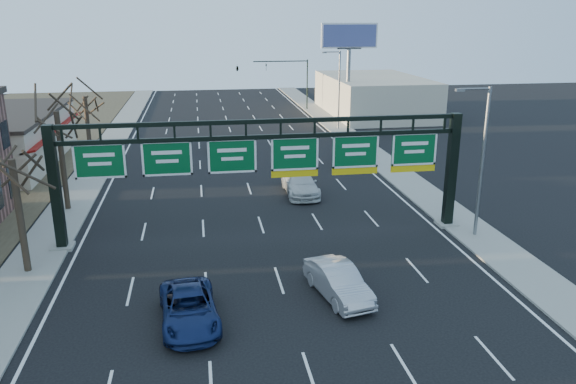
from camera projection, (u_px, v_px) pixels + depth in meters
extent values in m
plane|color=black|center=(285.00, 299.00, 26.53)|extent=(160.00, 160.00, 0.00)
cube|color=gray|center=(82.00, 188.00, 43.38)|extent=(3.00, 120.00, 0.12)
cube|color=gray|center=(398.00, 174.00, 47.30)|extent=(3.00, 120.00, 0.12)
cube|color=white|center=(247.00, 181.00, 45.36)|extent=(21.60, 120.00, 0.01)
cube|color=black|center=(55.00, 189.00, 31.19)|extent=(0.55, 0.55, 7.20)
cube|color=gray|center=(63.00, 247.00, 32.24)|extent=(1.20, 1.20, 0.20)
cube|color=black|center=(451.00, 171.00, 34.77)|extent=(0.55, 0.55, 7.20)
cube|color=gray|center=(446.00, 224.00, 35.82)|extent=(1.20, 1.20, 0.20)
cube|color=black|center=(263.00, 121.00, 31.94)|extent=(23.40, 0.25, 0.25)
cube|color=black|center=(263.00, 137.00, 32.21)|extent=(23.40, 0.25, 0.25)
cube|color=#054F24|center=(100.00, 161.00, 31.13)|extent=(2.80, 0.10, 2.00)
cube|color=#054F24|center=(167.00, 158.00, 31.69)|extent=(2.80, 0.10, 2.00)
cube|color=#054F24|center=(232.00, 156.00, 32.25)|extent=(2.80, 0.10, 2.00)
cube|color=#054F24|center=(295.00, 153.00, 32.81)|extent=(2.80, 0.10, 2.00)
cube|color=yellow|center=(295.00, 173.00, 33.18)|extent=(2.80, 0.10, 0.40)
cube|color=#054F24|center=(355.00, 151.00, 33.37)|extent=(2.80, 0.10, 2.00)
cube|color=yellow|center=(355.00, 171.00, 33.74)|extent=(2.80, 0.10, 0.40)
cube|color=#054F24|center=(414.00, 149.00, 33.93)|extent=(2.80, 0.10, 2.00)
cube|color=yellow|center=(413.00, 168.00, 34.30)|extent=(2.80, 0.10, 0.40)
cube|color=maroon|center=(55.00, 130.00, 50.43)|extent=(1.20, 18.00, 0.40)
cube|color=#BDB29D|center=(374.00, 95.00, 75.91)|extent=(12.00, 20.00, 5.00)
cylinder|color=#31281B|center=(20.00, 215.00, 28.33)|extent=(0.36, 0.36, 6.08)
cylinder|color=#31281B|center=(62.00, 160.00, 37.63)|extent=(0.36, 0.36, 6.84)
cylinder|color=#31281B|center=(89.00, 133.00, 47.11)|extent=(0.36, 0.36, 6.46)
cylinder|color=slate|center=(482.00, 162.00, 32.72)|extent=(0.20, 0.20, 9.00)
cylinder|color=slate|center=(475.00, 87.00, 31.26)|extent=(1.80, 0.12, 0.12)
cube|color=slate|center=(460.00, 88.00, 31.14)|extent=(0.50, 0.22, 0.15)
cylinder|color=slate|center=(339.00, 90.00, 64.73)|extent=(0.20, 0.20, 9.00)
cylinder|color=slate|center=(332.00, 51.00, 63.27)|extent=(1.80, 0.12, 0.12)
cube|color=slate|center=(325.00, 51.00, 63.15)|extent=(0.50, 0.22, 0.15)
cylinder|color=slate|center=(348.00, 86.00, 69.84)|extent=(0.50, 0.50, 9.00)
cube|color=slate|center=(349.00, 48.00, 68.49)|extent=(3.00, 0.30, 0.20)
cube|color=white|center=(349.00, 36.00, 68.04)|extent=(7.00, 0.30, 3.00)
cube|color=#464F8D|center=(350.00, 36.00, 67.85)|extent=(6.60, 0.05, 2.60)
cylinder|color=black|center=(307.00, 85.00, 79.07)|extent=(0.18, 0.18, 7.00)
cylinder|color=black|center=(280.00, 61.00, 77.50)|extent=(7.60, 0.14, 0.14)
imported|color=black|center=(266.00, 67.00, 77.43)|extent=(0.20, 0.20, 1.00)
imported|color=black|center=(237.00, 68.00, 76.82)|extent=(0.54, 0.54, 1.62)
imported|color=#12204F|center=(189.00, 308.00, 24.23)|extent=(2.84, 5.37, 1.44)
imported|color=#ABABB0|center=(338.00, 282.00, 26.52)|extent=(2.62, 5.00, 1.57)
imported|color=silver|center=(300.00, 183.00, 41.99)|extent=(2.32, 5.66, 1.64)
imported|color=#3B3E40|center=(352.00, 158.00, 49.98)|extent=(1.96, 4.28, 1.42)
imported|color=#A5A4A9|center=(221.00, 144.00, 55.31)|extent=(1.86, 4.25, 1.36)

